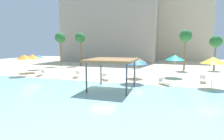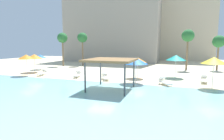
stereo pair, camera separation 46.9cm
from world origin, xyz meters
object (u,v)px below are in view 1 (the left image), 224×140
beach_umbrella_orange_1 (32,57)px  palm_tree_3 (80,38)px  beach_umbrella_blue_2 (136,61)px  beach_umbrella_blue_4 (38,56)px  lounge_chair_4 (77,75)px  lounge_chair_2 (41,73)px  beach_umbrella_orange_0 (137,60)px  lounge_chair_0 (203,79)px  beach_umbrella_orange_6 (24,57)px  lounge_chair_3 (165,81)px  palm_tree_0 (60,39)px  palm_tree_1 (186,37)px  shade_pavilion (112,61)px  lounge_chair_1 (105,77)px  beach_umbrella_teal_7 (175,58)px  beach_umbrella_yellow_5 (213,60)px  palm_tree_2 (216,42)px

beach_umbrella_orange_1 → palm_tree_3: palm_tree_3 is taller
beach_umbrella_orange_1 → beach_umbrella_blue_2: bearing=-10.7°
beach_umbrella_blue_4 → lounge_chair_4: 10.46m
lounge_chair_2 → palm_tree_3: size_ratio=0.31×
beach_umbrella_orange_0 → lounge_chair_0: beach_umbrella_orange_0 is taller
beach_umbrella_orange_1 → palm_tree_3: size_ratio=0.42×
beach_umbrella_orange_6 → lounge_chair_3: beach_umbrella_orange_6 is taller
lounge_chair_2 → palm_tree_0: 11.80m
palm_tree_1 → lounge_chair_3: bearing=-102.6°
shade_pavilion → beach_umbrella_orange_6: 13.28m
beach_umbrella_blue_4 → palm_tree_3: bearing=61.8°
beach_umbrella_orange_6 → lounge_chair_4: 7.12m
beach_umbrella_orange_0 → lounge_chair_1: size_ratio=1.27×
beach_umbrella_blue_4 → beach_umbrella_teal_7: size_ratio=0.88×
lounge_chair_3 → palm_tree_1: 13.70m
beach_umbrella_teal_7 → palm_tree_0: size_ratio=0.44×
beach_umbrella_blue_4 → beach_umbrella_orange_1: bearing=-64.3°
shade_pavilion → palm_tree_0: palm_tree_0 is taller
lounge_chair_3 → lounge_chair_0: bearing=90.1°
lounge_chair_3 → shade_pavilion: bearing=-83.5°
beach_umbrella_orange_1 → beach_umbrella_teal_7: size_ratio=0.96×
beach_umbrella_orange_1 → palm_tree_1: 23.50m
beach_umbrella_blue_2 → beach_umbrella_teal_7: bearing=51.1°
beach_umbrella_orange_1 → palm_tree_1: palm_tree_1 is taller
beach_umbrella_orange_1 → lounge_chair_1: beach_umbrella_orange_1 is taller
beach_umbrella_orange_1 → beach_umbrella_orange_6: (1.26, -2.83, 0.15)m
lounge_chair_0 → beach_umbrella_orange_0: bearing=-86.9°
beach_umbrella_orange_1 → beach_umbrella_blue_2: (15.53, -2.94, 0.03)m
lounge_chair_3 → lounge_chair_4: size_ratio=0.97×
shade_pavilion → beach_umbrella_yellow_5: bearing=22.2°
beach_umbrella_orange_0 → beach_umbrella_blue_4: (-16.54, 2.72, -0.02)m
beach_umbrella_teal_7 → beach_umbrella_yellow_5: bearing=-57.3°
lounge_chair_2 → beach_umbrella_orange_1: bearing=-136.2°
beach_umbrella_yellow_5 → palm_tree_1: bearing=96.4°
beach_umbrella_orange_0 → lounge_chair_1: bearing=-146.2°
beach_umbrella_teal_7 → lounge_chair_3: size_ratio=1.44×
beach_umbrella_orange_0 → lounge_chair_2: 12.62m
beach_umbrella_orange_0 → lounge_chair_4: beach_umbrella_orange_0 is taller
lounge_chair_0 → beach_umbrella_orange_6: bearing=-76.7°
palm_tree_0 → beach_umbrella_blue_2: bearing=-34.8°
lounge_chair_2 → lounge_chair_4: size_ratio=1.00×
lounge_chair_0 → lounge_chair_4: (-14.43, -1.28, 0.00)m
beach_umbrella_yellow_5 → palm_tree_0: (-23.36, 11.29, 2.62)m
shade_pavilion → lounge_chair_0: (8.32, 6.17, -2.24)m
lounge_chair_1 → palm_tree_3: 16.13m
shade_pavilion → beach_umbrella_blue_4: bearing=148.9°
beach_umbrella_orange_0 → beach_umbrella_yellow_5: bearing=-22.5°
beach_umbrella_blue_2 → lounge_chair_0: bearing=21.3°
beach_umbrella_teal_7 → palm_tree_0: 21.37m
palm_tree_2 → lounge_chair_1: bearing=-136.7°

